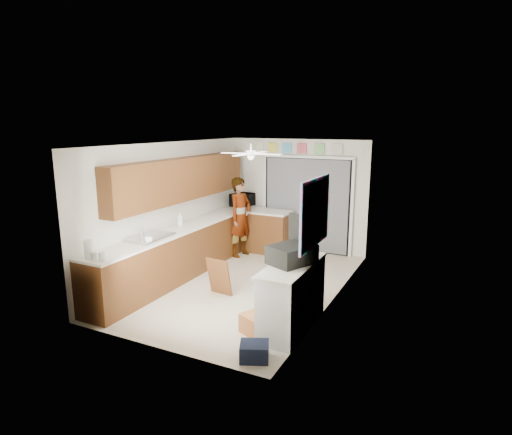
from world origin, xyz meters
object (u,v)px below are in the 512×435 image
(navy_crate, at_px, (254,351))
(man, at_px, (240,217))
(microwave, at_px, (242,200))
(paper_towel_roll, at_px, (88,249))
(cup, at_px, (148,239))
(soap_bottle, at_px, (180,218))
(suitcase, at_px, (292,254))
(dog, at_px, (290,264))
(cardboard_box, at_px, (257,325))

(navy_crate, bearing_deg, man, 120.33)
(microwave, distance_m, paper_towel_roll, 4.50)
(man, bearing_deg, cup, -175.18)
(microwave, bearing_deg, soap_bottle, -169.86)
(paper_towel_roll, bearing_deg, suitcase, 21.86)
(soap_bottle, distance_m, navy_crate, 3.56)
(soap_bottle, bearing_deg, man, 71.85)
(suitcase, bearing_deg, dog, 136.42)
(soap_bottle, relative_size, navy_crate, 0.83)
(navy_crate, relative_size, man, 0.20)
(microwave, height_order, soap_bottle, microwave)
(paper_towel_roll, relative_size, navy_crate, 0.77)
(navy_crate, bearing_deg, paper_towel_roll, -178.91)
(man, bearing_deg, dog, -107.24)
(suitcase, distance_m, cardboard_box, 1.08)
(suitcase, relative_size, cardboard_box, 1.40)
(navy_crate, height_order, man, man)
(man, relative_size, dog, 2.72)
(cup, height_order, man, man)
(paper_towel_roll, distance_m, cardboard_box, 2.63)
(microwave, distance_m, cardboard_box, 4.56)
(dog, bearing_deg, microwave, 162.20)
(man, xyz_separation_m, dog, (1.47, -0.77, -0.61))
(navy_crate, distance_m, dog, 2.99)
(cup, height_order, suitcase, suitcase)
(cup, relative_size, suitcase, 0.21)
(microwave, xyz_separation_m, dog, (1.83, -1.54, -0.84))
(microwave, distance_m, suitcase, 4.29)
(cup, xyz_separation_m, paper_towel_roll, (-0.21, -1.04, 0.08))
(soap_bottle, distance_m, suitcase, 2.94)
(soap_bottle, relative_size, cardboard_box, 0.67)
(suitcase, height_order, cardboard_box, suitcase)
(paper_towel_roll, xyz_separation_m, dog, (1.94, 2.96, -0.83))
(paper_towel_roll, relative_size, cardboard_box, 0.62)
(soap_bottle, height_order, suitcase, soap_bottle)
(paper_towel_roll, height_order, suitcase, paper_towel_roll)
(suitcase, xyz_separation_m, navy_crate, (-0.07, -1.03, -0.96))
(navy_crate, bearing_deg, cardboard_box, 112.58)
(soap_bottle, height_order, paper_towel_roll, soap_bottle)
(soap_bottle, distance_m, cardboard_box, 3.02)
(microwave, relative_size, cardboard_box, 1.24)
(microwave, bearing_deg, cardboard_box, -136.16)
(cup, bearing_deg, paper_towel_roll, -101.36)
(soap_bottle, relative_size, paper_towel_roll, 1.08)
(cup, height_order, cardboard_box, cup)
(cup, xyz_separation_m, suitcase, (2.48, 0.04, 0.08))
(soap_bottle, distance_m, man, 1.59)
(cup, relative_size, paper_towel_roll, 0.48)
(man, height_order, dog, man)
(microwave, distance_m, cup, 3.46)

